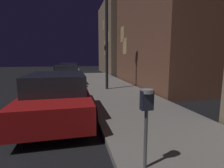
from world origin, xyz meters
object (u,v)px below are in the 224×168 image
at_px(parking_meter, 146,109).
at_px(car_white, 66,76).
at_px(car_silver, 69,70).
at_px(street_lamp, 107,22).
at_px(car_red, 58,95).

relative_size(parking_meter, car_white, 0.31).
bearing_deg(car_silver, car_white, -90.01).
distance_m(car_silver, street_lamp, 9.88).
bearing_deg(car_red, parking_meter, -64.46).
distance_m(car_red, car_white, 6.63).
bearing_deg(car_white, car_red, -90.01).
xyz_separation_m(car_white, car_silver, (0.00, 6.38, 0.01)).
relative_size(car_red, car_white, 1.08).
xyz_separation_m(parking_meter, street_lamp, (0.78, 7.27, 2.76)).
height_order(car_red, car_silver, same).
distance_m(car_red, car_silver, 13.01).
relative_size(car_white, street_lamp, 0.74).
height_order(car_red, car_white, same).
bearing_deg(street_lamp, parking_meter, -96.15).
distance_m(parking_meter, car_silver, 16.40).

